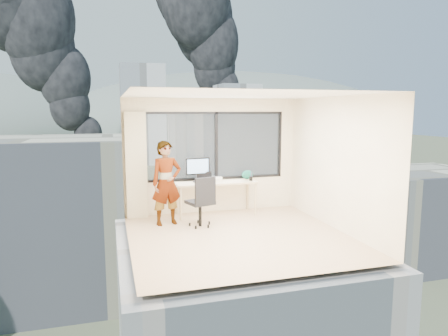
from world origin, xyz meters
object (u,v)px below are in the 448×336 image
object	(u,v)px
desk	(216,198)
handbag	(247,175)
laptop	(206,178)
chair	(200,201)
monitor	(198,170)
person	(166,183)
game_console	(213,178)

from	to	relation	value
desk	handbag	world-z (taller)	handbag
laptop	handbag	bearing A→B (deg)	11.16
chair	monitor	xyz separation A→B (m)	(0.15, 0.89, 0.50)
desk	laptop	world-z (taller)	laptop
person	laptop	bearing A→B (deg)	13.69
monitor	laptop	world-z (taller)	monitor
game_console	handbag	xyz separation A→B (m)	(0.79, -0.08, 0.06)
game_console	laptop	bearing A→B (deg)	-146.02
person	game_console	world-z (taller)	person
chair	person	distance (m)	0.78
laptop	person	bearing A→B (deg)	-154.27
desk	game_console	xyz separation A→B (m)	(0.01, 0.24, 0.41)
laptop	handbag	size ratio (longest dim) A/B	1.32
game_console	laptop	distance (m)	0.38
person	handbag	size ratio (longest dim) A/B	6.59
desk	handbag	bearing A→B (deg)	11.19
monitor	handbag	xyz separation A→B (m)	(1.20, 0.08, -0.17)
chair	laptop	distance (m)	0.89
person	laptop	xyz separation A→B (m)	(0.93, 0.44, -0.01)
chair	person	bearing A→B (deg)	134.60
person	monitor	distance (m)	0.97
desk	chair	size ratio (longest dim) A/B	1.71
game_console	handbag	distance (m)	0.80
desk	person	world-z (taller)	person
laptop	game_console	bearing A→B (deg)	48.77
desk	monitor	size ratio (longest dim) A/B	3.27
desk	person	xyz separation A→B (m)	(-1.17, -0.48, 0.49)
person	handbag	bearing A→B (deg)	6.29
desk	game_console	bearing A→B (deg)	88.20
game_console	handbag	size ratio (longest dim) A/B	1.21
chair	handbag	world-z (taller)	chair
handbag	person	bearing A→B (deg)	-144.02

